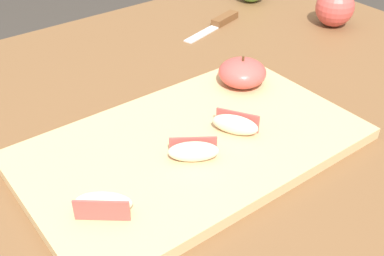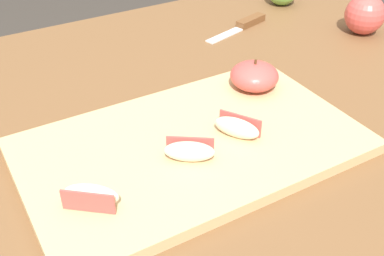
# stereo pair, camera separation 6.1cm
# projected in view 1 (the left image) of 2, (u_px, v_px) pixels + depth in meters

# --- Properties ---
(dining_table) EXTENTS (1.16, 0.94, 0.77)m
(dining_table) POSITION_uv_depth(u_px,v_px,m) (206.00, 189.00, 0.73)
(dining_table) COLOR brown
(dining_table) RESTS_ON ground_plane
(cutting_board) EXTENTS (0.44, 0.26, 0.02)m
(cutting_board) POSITION_uv_depth(u_px,v_px,m) (192.00, 146.00, 0.63)
(cutting_board) COLOR tan
(cutting_board) RESTS_ON dining_table
(apple_half_skin_up) EXTENTS (0.07, 0.07, 0.05)m
(apple_half_skin_up) POSITION_uv_depth(u_px,v_px,m) (242.00, 72.00, 0.73)
(apple_half_skin_up) COLOR #D14C47
(apple_half_skin_up) RESTS_ON cutting_board
(apple_wedge_near_knife) EXTENTS (0.05, 0.06, 0.03)m
(apple_wedge_near_knife) POSITION_uv_depth(u_px,v_px,m) (235.00, 124.00, 0.63)
(apple_wedge_near_knife) COLOR beige
(apple_wedge_near_knife) RESTS_ON cutting_board
(apple_wedge_left) EXTENTS (0.06, 0.05, 0.03)m
(apple_wedge_left) POSITION_uv_depth(u_px,v_px,m) (193.00, 151.00, 0.58)
(apple_wedge_left) COLOR beige
(apple_wedge_left) RESTS_ON cutting_board
(apple_wedge_middle) EXTENTS (0.06, 0.06, 0.03)m
(apple_wedge_middle) POSITION_uv_depth(u_px,v_px,m) (103.00, 203.00, 0.51)
(apple_wedge_middle) COLOR beige
(apple_wedge_middle) RESTS_ON cutting_board
(paring_knife) EXTENTS (0.16, 0.06, 0.01)m
(paring_knife) POSITION_uv_depth(u_px,v_px,m) (221.00, 21.00, 0.97)
(paring_knife) COLOR silver
(paring_knife) RESTS_ON dining_table
(whole_apple_pink_lady) EXTENTS (0.08, 0.08, 0.08)m
(whole_apple_pink_lady) POSITION_uv_depth(u_px,v_px,m) (335.00, 7.00, 0.95)
(whole_apple_pink_lady) COLOR #D14C47
(whole_apple_pink_lady) RESTS_ON dining_table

